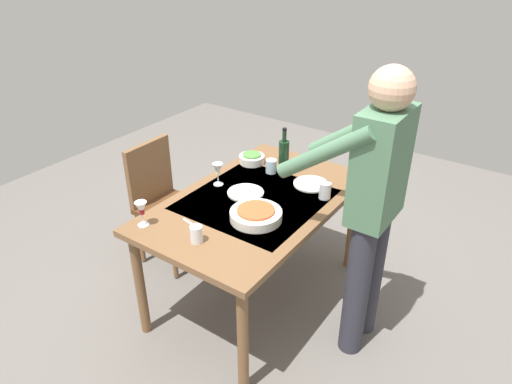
{
  "coord_description": "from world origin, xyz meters",
  "views": [
    {
      "loc": [
        2.04,
        1.42,
        2.21
      ],
      "look_at": [
        0.0,
        0.0,
        0.82
      ],
      "focal_mm": 32.7,
      "sensor_mm": 36.0,
      "label": 1
    }
  ],
  "objects": [
    {
      "name": "person_server",
      "position": [
        -0.05,
        0.71,
        0.96
      ],
      "size": [
        0.42,
        0.61,
        1.69
      ],
      "color": "#2D2D38",
      "rests_on": "ground_plane"
    },
    {
      "name": "chair_near",
      "position": [
        0.01,
        -0.83,
        0.53
      ],
      "size": [
        0.4,
        0.4,
        0.91
      ],
      "color": "#523019",
      "rests_on": "ground_plane"
    },
    {
      "name": "side_bowl_salad",
      "position": [
        -0.41,
        -0.32,
        0.8
      ],
      "size": [
        0.18,
        0.18,
        0.07
      ],
      "color": "white",
      "rests_on": "dining_table"
    },
    {
      "name": "table_fork",
      "position": [
        0.44,
        -0.12,
        0.77
      ],
      "size": [
        0.05,
        0.18,
        0.0
      ],
      "primitive_type": "cube",
      "rotation": [
        0.0,
        0.0,
        -0.2
      ],
      "color": "silver",
      "rests_on": "dining_table"
    },
    {
      "name": "wine_glass_left",
      "position": [
        0.6,
        -0.35,
        0.87
      ],
      "size": [
        0.07,
        0.07,
        0.15
      ],
      "color": "white",
      "rests_on": "dining_table"
    },
    {
      "name": "water_cup_near_left",
      "position": [
        0.55,
        -0.0,
        0.82
      ],
      "size": [
        0.07,
        0.07,
        0.1
      ],
      "primitive_type": "cylinder",
      "color": "silver",
      "rests_on": "dining_table"
    },
    {
      "name": "dinner_plate_far",
      "position": [
        -0.36,
        0.19,
        0.78
      ],
      "size": [
        0.23,
        0.23,
        0.01
      ],
      "primitive_type": "cylinder",
      "color": "white",
      "rests_on": "dining_table"
    },
    {
      "name": "wine_glass_right",
      "position": [
        -0.01,
        -0.31,
        0.87
      ],
      "size": [
        0.07,
        0.07,
        0.15
      ],
      "color": "white",
      "rests_on": "dining_table"
    },
    {
      "name": "dinner_plate_near",
      "position": [
        -0.02,
        -0.09,
        0.78
      ],
      "size": [
        0.23,
        0.23,
        0.01
      ],
      "primitive_type": "cylinder",
      "color": "white",
      "rests_on": "dining_table"
    },
    {
      "name": "ground_plane",
      "position": [
        0.0,
        0.0,
        0.0
      ],
      "size": [
        6.0,
        6.0,
        0.0
      ],
      "primitive_type": "plane",
      "color": "#66605B"
    },
    {
      "name": "water_cup_near_right",
      "position": [
        -0.25,
        0.34,
        0.82
      ],
      "size": [
        0.07,
        0.07,
        0.11
      ],
      "primitive_type": "cylinder",
      "color": "silver",
      "rests_on": "dining_table"
    },
    {
      "name": "wine_bottle",
      "position": [
        -0.46,
        -0.09,
        0.88
      ],
      "size": [
        0.07,
        0.07,
        0.3
      ],
      "color": "black",
      "rests_on": "dining_table"
    },
    {
      "name": "serving_bowl_pasta",
      "position": [
        0.19,
        0.13,
        0.8
      ],
      "size": [
        0.3,
        0.3,
        0.07
      ],
      "color": "white",
      "rests_on": "dining_table"
    },
    {
      "name": "water_cup_far_left",
      "position": [
        -0.36,
        -0.12,
        0.82
      ],
      "size": [
        0.08,
        0.08,
        0.09
      ],
      "primitive_type": "cylinder",
      "color": "silver",
      "rests_on": "dining_table"
    },
    {
      "name": "dining_table",
      "position": [
        0.0,
        0.0,
        0.69
      ],
      "size": [
        1.47,
        0.9,
        0.77
      ],
      "color": "brown",
      "rests_on": "ground_plane"
    }
  ]
}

